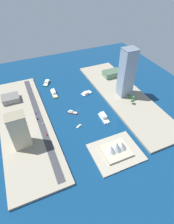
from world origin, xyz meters
TOP-DOWN VIEW (x-y plane):
  - ground_plane at (0.00, 0.00)m, footprint 440.00×440.00m
  - quay_west at (-85.66, 0.00)m, footprint 70.00×240.00m
  - quay_east at (85.66, 0.00)m, footprint 70.00×240.00m
  - peninsula_point at (-12.13, 99.92)m, footprint 61.35×51.19m
  - road_strip at (63.67, 0.00)m, footprint 9.13×228.00m
  - tugboat_red at (12.51, 5.94)m, footprint 14.98×12.82m
  - ferry_yellow_fast at (25.24, -55.44)m, footprint 8.09×28.24m
  - sailboat_small_white at (13.85, 37.74)m, footprint 9.31×6.02m
  - ferry_white_commuter at (-27.21, 36.77)m, footprint 9.31×26.09m
  - catamaran_blue at (-28.23, -33.37)m, footprint 21.78×14.77m
  - ferry_green_doubledeck at (28.34, -95.20)m, footprint 17.27×21.05m
  - carpark_squat_concrete at (97.64, -61.06)m, footprint 28.11×23.09m
  - tower_tall_glass at (-86.73, -2.55)m, footprint 22.39×20.31m
  - office_block_beige at (93.08, 42.90)m, footprint 22.53×16.76m
  - terminal_long_green at (-97.99, -65.64)m, footprint 35.10×22.16m
  - van_white at (66.41, -72.51)m, footprint 1.90×4.33m
  - suv_black at (66.75, 1.97)m, footprint 1.98×4.82m
  - pickup_red at (62.07, 38.66)m, footprint 2.05×4.51m
  - sedan_silver at (61.08, 17.00)m, footprint 2.11×4.57m
  - hatchback_blue at (66.69, -11.59)m, footprint 1.98×5.01m
  - traffic_light_waterfront at (57.74, -32.97)m, footprint 0.36×0.36m
  - opera_landmark at (-12.30, 99.92)m, footprint 34.82×29.71m
  - park_tree_cluster at (-88.07, 21.11)m, footprint 14.08×20.10m

SIDE VIEW (x-z plane):
  - ground_plane at x=0.00m, z-range 0.00..0.00m
  - sailboat_small_white at x=13.85m, z-range -4.08..5.73m
  - peninsula_point at x=-12.13m, z-range 0.00..2.00m
  - catamaran_blue at x=-28.23m, z-range -0.62..3.62m
  - tugboat_red at x=12.51m, z-range -0.74..3.76m
  - quay_west at x=-85.66m, z-range 0.00..3.48m
  - quay_east at x=85.66m, z-range 0.00..3.48m
  - ferry_green_doubledeck at x=28.34m, z-range -0.53..4.70m
  - ferry_yellow_fast at x=25.24m, z-range -0.88..6.11m
  - ferry_white_commuter at x=-27.21m, z-range -0.89..6.70m
  - road_strip at x=63.67m, z-range 3.48..3.63m
  - hatchback_blue at x=66.69m, z-range 3.63..5.09m
  - van_white at x=66.41m, z-range 3.61..5.17m
  - sedan_silver at x=61.08m, z-range 3.63..5.17m
  - suv_black at x=66.75m, z-range 3.62..5.23m
  - pickup_red at x=62.07m, z-range 3.61..5.29m
  - traffic_light_waterfront at x=57.74m, z-range 4.58..11.08m
  - carpark_squat_concrete at x=97.64m, z-range 3.51..12.54m
  - opera_landmark at x=-12.30m, z-range -0.76..18.39m
  - terminal_long_green at x=-97.99m, z-range 3.51..14.31m
  - park_tree_cluster at x=-88.07m, z-range 4.60..14.08m
  - office_block_beige at x=93.08m, z-range 3.52..54.27m
  - tower_tall_glass at x=-86.73m, z-range 3.52..85.61m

